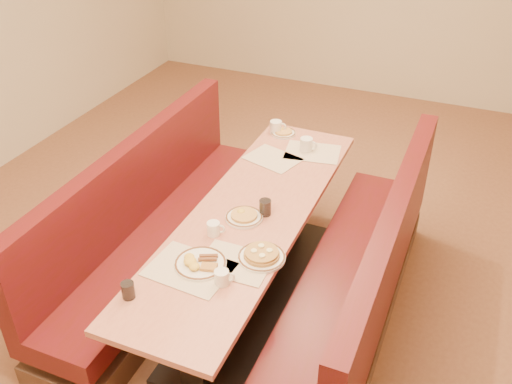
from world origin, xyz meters
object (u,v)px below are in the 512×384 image
at_px(booth_right, 357,288).
at_px(soda_tumbler_mid, 265,207).
at_px(booth_left, 157,234).
at_px(pancake_plate, 262,256).
at_px(coffee_mug_d, 276,127).
at_px(eggs_plate, 200,263).
at_px(coffee_mug_a, 222,277).
at_px(soda_tumbler_near, 128,290).
at_px(coffee_mug_c, 307,144).
at_px(diner_table, 251,258).
at_px(coffee_mug_b, 214,228).

relative_size(booth_right, soda_tumbler_mid, 23.80).
bearing_deg(booth_right, booth_left, 180.00).
relative_size(pancake_plate, coffee_mug_d, 2.15).
relative_size(booth_left, eggs_plate, 8.50).
distance_m(eggs_plate, soda_tumbler_mid, 0.63).
xyz_separation_m(booth_right, soda_tumbler_mid, (-0.64, 0.01, 0.44)).
bearing_deg(booth_right, pancake_plate, -140.74).
distance_m(coffee_mug_a, soda_tumbler_near, 0.50).
height_order(booth_left, coffee_mug_c, booth_left).
xyz_separation_m(coffee_mug_c, coffee_mug_d, (-0.32, 0.19, -0.00)).
bearing_deg(coffee_mug_c, soda_tumbler_mid, -89.42).
xyz_separation_m(coffee_mug_a, coffee_mug_c, (-0.06, 1.59, 0.01)).
relative_size(diner_table, booth_right, 1.00).
bearing_deg(eggs_plate, booth_right, 36.98).
distance_m(diner_table, coffee_mug_b, 0.53).
distance_m(diner_table, soda_tumbler_near, 1.09).
bearing_deg(coffee_mug_a, booth_left, 117.43).
xyz_separation_m(diner_table, coffee_mug_c, (0.07, 0.91, 0.43)).
relative_size(coffee_mug_a, soda_tumbler_near, 1.15).
height_order(diner_table, coffee_mug_a, coffee_mug_a).
height_order(eggs_plate, coffee_mug_c, coffee_mug_c).
relative_size(coffee_mug_b, coffee_mug_c, 0.82).
bearing_deg(diner_table, coffee_mug_b, -110.05).
bearing_deg(coffee_mug_c, pancake_plate, -83.59).
xyz_separation_m(booth_left, pancake_plate, (0.97, -0.40, 0.41)).
relative_size(pancake_plate, soda_tumbler_mid, 2.62).
bearing_deg(soda_tumbler_near, coffee_mug_c, 79.49).
bearing_deg(coffee_mug_d, soda_tumbler_near, -114.55).
height_order(pancake_plate, coffee_mug_a, coffee_mug_a).
bearing_deg(diner_table, coffee_mug_a, -79.49).
distance_m(booth_left, eggs_plate, 0.99).
relative_size(coffee_mug_d, soda_tumbler_near, 1.34).
xyz_separation_m(booth_left, soda_tumbler_mid, (0.83, 0.01, 0.44)).
height_order(pancake_plate, coffee_mug_d, coffee_mug_d).
bearing_deg(soda_tumbler_near, coffee_mug_d, 89.19).
xyz_separation_m(coffee_mug_b, soda_tumbler_near, (-0.17, -0.66, 0.00)).
height_order(pancake_plate, eggs_plate, pancake_plate).
relative_size(pancake_plate, coffee_mug_b, 2.48).
relative_size(booth_right, coffee_mug_d, 19.53).
bearing_deg(booth_left, coffee_mug_c, 48.78).
bearing_deg(booth_right, coffee_mug_b, -160.30).
distance_m(eggs_plate, coffee_mug_c, 1.51).
bearing_deg(coffee_mug_c, coffee_mug_d, 148.43).
height_order(diner_table, booth_left, booth_left).
relative_size(booth_left, coffee_mug_b, 22.56).
bearing_deg(booth_right, soda_tumbler_near, -136.45).
xyz_separation_m(booth_right, coffee_mug_b, (-0.84, -0.30, 0.43)).
height_order(booth_right, pancake_plate, booth_right).
relative_size(pancake_plate, eggs_plate, 0.93).
bearing_deg(diner_table, soda_tumbler_mid, 7.66).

